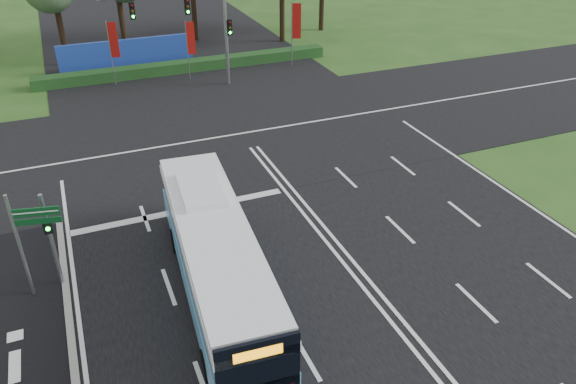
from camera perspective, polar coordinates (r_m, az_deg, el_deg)
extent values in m
plane|color=#28511B|center=(22.98, 4.31, -5.66)|extent=(120.00, 120.00, 0.00)
cube|color=black|center=(22.96, 4.31, -5.62)|extent=(20.00, 120.00, 0.04)
cube|color=black|center=(32.68, -5.00, 5.87)|extent=(120.00, 14.00, 0.05)
cube|color=gray|center=(19.07, -20.83, -16.87)|extent=(0.25, 18.00, 0.12)
cube|color=#5AA3D1|center=(20.15, -7.18, -8.12)|extent=(3.23, 11.46, 1.04)
cube|color=black|center=(20.45, -7.10, -9.16)|extent=(3.20, 11.41, 0.28)
cube|color=black|center=(19.59, -7.36, -5.95)|extent=(3.12, 11.29, 0.90)
cube|color=white|center=(19.26, -7.47, -4.59)|extent=(3.23, 11.46, 0.33)
cube|color=white|center=(19.07, -7.53, -3.78)|extent=(3.15, 11.01, 0.33)
cube|color=white|center=(20.91, -8.85, 0.32)|extent=(1.72, 2.94, 0.24)
cube|color=black|center=(15.43, -3.04, -17.62)|extent=(2.29, 0.30, 2.07)
cube|color=orange|center=(14.93, -3.07, -16.02)|extent=(1.32, 0.16, 0.33)
cylinder|color=black|center=(22.93, -11.41, -4.83)|extent=(0.34, 1.00, 0.98)
cylinder|color=black|center=(23.17, -6.04, -3.94)|extent=(0.34, 1.00, 0.98)
cylinder|color=black|center=(17.76, -8.27, -16.95)|extent=(0.34, 1.00, 0.98)
cylinder|color=black|center=(18.06, -1.16, -15.55)|extent=(0.34, 1.00, 0.98)
cylinder|color=gray|center=(21.61, -22.86, -4.66)|extent=(0.15, 0.15, 3.85)
cube|color=black|center=(21.09, -23.22, -3.32)|extent=(0.32, 0.21, 0.44)
sphere|color=#19F233|center=(21.00, -23.21, -3.46)|extent=(0.15, 0.15, 0.15)
cylinder|color=gray|center=(21.44, -25.55, -5.10)|extent=(0.13, 0.13, 4.17)
cube|color=#0B3F1B|center=(20.53, -24.29, -1.86)|extent=(1.54, 0.39, 0.31)
cube|color=#0B3F1B|center=(20.71, -24.08, -2.72)|extent=(1.54, 0.39, 0.23)
cube|color=white|center=(20.50, -24.29, -1.91)|extent=(1.43, 0.32, 0.04)
cylinder|color=gray|center=(41.63, -17.54, 13.25)|extent=(0.07, 0.07, 4.48)
cube|color=#A3120D|center=(41.29, -17.30, 14.54)|extent=(0.57, 0.26, 2.39)
cylinder|color=gray|center=(41.49, -10.16, 13.91)|extent=(0.07, 0.07, 4.22)
cube|color=#A3120D|center=(41.27, -9.84, 15.14)|extent=(0.56, 0.13, 2.25)
cylinder|color=gray|center=(43.85, 0.40, 15.66)|extent=(0.08, 0.08, 4.85)
cube|color=#A3120D|center=(43.63, 0.89, 16.97)|extent=(0.63, 0.24, 2.58)
cylinder|color=gray|center=(39.78, -6.31, 15.58)|extent=(0.24, 0.24, 7.00)
cube|color=black|center=(38.71, -10.21, 18.09)|extent=(0.32, 0.28, 1.05)
cube|color=black|center=(38.13, -15.55, 17.32)|extent=(0.32, 0.28, 1.05)
cube|color=black|center=(39.73, -5.99, 16.32)|extent=(0.32, 0.28, 1.05)
cube|color=#153A16|center=(43.90, -10.18, 12.47)|extent=(22.00, 1.20, 0.80)
cube|color=#1D3DA2|center=(45.48, -16.04, 13.33)|extent=(10.00, 0.30, 2.20)
cylinder|color=black|center=(47.08, -22.24, 15.92)|extent=(0.44, 0.44, 7.02)
cylinder|color=black|center=(47.28, -16.65, 17.22)|extent=(0.44, 0.44, 7.53)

